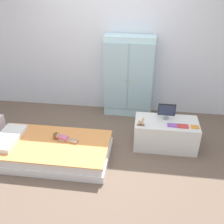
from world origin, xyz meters
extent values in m
cube|color=brown|center=(0.00, 0.00, -0.01)|extent=(10.00, 10.00, 0.02)
cube|color=silver|center=(0.00, 1.57, 1.35)|extent=(6.40, 0.05, 2.70)
cube|color=white|center=(-0.63, -0.06, 0.06)|extent=(1.65, 0.89, 0.12)
cube|color=silver|center=(-0.63, -0.06, 0.17)|extent=(1.61, 0.85, 0.12)
cube|color=#EA934C|center=(-0.63, -0.06, 0.24)|extent=(1.64, 0.88, 0.02)
cube|color=white|center=(-1.26, -0.06, 0.28)|extent=(0.32, 0.64, 0.07)
cube|color=#D6668E|center=(-0.47, 0.04, 0.28)|extent=(0.15, 0.11, 0.06)
cube|color=tan|center=(-0.33, 0.02, 0.26)|extent=(0.16, 0.07, 0.04)
cube|color=tan|center=(-0.34, -0.01, 0.26)|extent=(0.16, 0.07, 0.04)
cube|color=tan|center=(-0.46, 0.09, 0.26)|extent=(0.10, 0.05, 0.03)
cube|color=tan|center=(-0.49, -0.01, 0.26)|extent=(0.10, 0.05, 0.03)
sphere|color=tan|center=(-0.58, 0.06, 0.29)|extent=(0.09, 0.09, 0.09)
sphere|color=brown|center=(-0.59, 0.07, 0.29)|extent=(0.10, 0.10, 0.10)
cube|color=silver|center=(0.35, 1.39, 0.72)|extent=(0.85, 0.28, 1.45)
cube|color=#9DC0C9|center=(0.13, 1.24, 0.76)|extent=(0.40, 0.02, 1.19)
cube|color=#9DC0C9|center=(0.56, 1.24, 0.76)|extent=(0.40, 0.02, 1.19)
sphere|color=gold|center=(0.31, 1.22, 0.72)|extent=(0.02, 0.02, 0.02)
sphere|color=gold|center=(0.39, 1.22, 0.72)|extent=(0.02, 0.02, 0.02)
cube|color=silver|center=(0.99, 0.44, 0.22)|extent=(0.93, 0.48, 0.43)
cylinder|color=#99999E|center=(0.98, 0.52, 0.44)|extent=(0.10, 0.10, 0.01)
cylinder|color=#99999E|center=(0.98, 0.52, 0.47)|extent=(0.02, 0.02, 0.05)
cube|color=black|center=(0.98, 0.52, 0.59)|extent=(0.26, 0.02, 0.18)
cube|color=#28334C|center=(0.98, 0.51, 0.59)|extent=(0.24, 0.01, 0.16)
cube|color=#8E6642|center=(0.61, 0.30, 0.44)|extent=(0.11, 0.01, 0.01)
cube|color=#8E6642|center=(0.61, 0.27, 0.44)|extent=(0.11, 0.01, 0.01)
cube|color=#D1B289|center=(0.61, 0.28, 0.49)|extent=(0.07, 0.03, 0.04)
cylinder|color=#D1B289|center=(0.64, 0.29, 0.46)|extent=(0.01, 0.01, 0.03)
cylinder|color=#D1B289|center=(0.64, 0.27, 0.46)|extent=(0.01, 0.01, 0.03)
cylinder|color=#D1B289|center=(0.59, 0.29, 0.46)|extent=(0.01, 0.01, 0.03)
cylinder|color=#D1B289|center=(0.59, 0.27, 0.46)|extent=(0.01, 0.01, 0.03)
cylinder|color=#D1B289|center=(0.64, 0.28, 0.52)|extent=(0.02, 0.02, 0.02)
sphere|color=#D1B289|center=(0.64, 0.28, 0.54)|extent=(0.04, 0.04, 0.04)
cube|color=#8E51B2|center=(1.06, 0.33, 0.44)|extent=(0.14, 0.09, 0.02)
cube|color=#CC3838|center=(1.21, 0.33, 0.44)|extent=(0.15, 0.11, 0.01)
cube|color=orange|center=(1.38, 0.33, 0.44)|extent=(0.11, 0.08, 0.02)
camera|label=1|loc=(0.62, -2.87, 2.41)|focal=41.23mm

